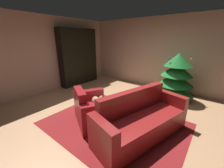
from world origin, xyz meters
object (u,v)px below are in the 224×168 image
object	(u,v)px
armchair_red	(93,110)
book_stack_on_table	(111,102)
decorated_tree	(176,77)
bottle_on_table	(103,101)
bookshelf_unit	(81,58)
couch_red	(141,121)
coffee_table	(110,105)

from	to	relation	value
armchair_red	book_stack_on_table	distance (m)	0.46
armchair_red	decorated_tree	world-z (taller)	decorated_tree
bottle_on_table	armchair_red	bearing A→B (deg)	-154.20
bottle_on_table	decorated_tree	bearing A→B (deg)	70.49
bookshelf_unit	couch_red	bearing A→B (deg)	-23.55
bookshelf_unit	coffee_table	xyz separation A→B (m)	(2.85, -1.59, -0.66)
book_stack_on_table	bottle_on_table	world-z (taller)	bottle_on_table
couch_red	coffee_table	world-z (taller)	couch_red
couch_red	decorated_tree	size ratio (longest dim) A/B	1.46
coffee_table	bottle_on_table	xyz separation A→B (m)	(-0.06, -0.16, 0.14)
bottle_on_table	decorated_tree	size ratio (longest dim) A/B	0.15
coffee_table	bottle_on_table	bearing A→B (deg)	-111.02
couch_red	decorated_tree	bearing A→B (deg)	89.57
armchair_red	bottle_on_table	world-z (taller)	armchair_red
coffee_table	decorated_tree	bearing A→B (deg)	70.59
decorated_tree	couch_red	bearing A→B (deg)	-90.43
bookshelf_unit	bottle_on_table	world-z (taller)	bookshelf_unit
bookshelf_unit	couch_red	world-z (taller)	bookshelf_unit
armchair_red	couch_red	bearing A→B (deg)	14.15
bookshelf_unit	armchair_red	xyz separation A→B (m)	(2.56, -1.86, -0.76)
couch_red	coffee_table	size ratio (longest dim) A/B	3.49
bookshelf_unit	decorated_tree	bearing A→B (deg)	10.71
couch_red	decorated_tree	distance (m)	2.32
armchair_red	bottle_on_table	bearing A→B (deg)	25.80
armchair_red	decorated_tree	bearing A→B (deg)	66.78
book_stack_on_table	decorated_tree	size ratio (longest dim) A/B	0.13
decorated_tree	coffee_table	bearing A→B (deg)	-109.41
armchair_red	couch_red	xyz separation A→B (m)	(1.08, 0.27, 0.00)
bookshelf_unit	book_stack_on_table	bearing A→B (deg)	-28.91
armchair_red	book_stack_on_table	bearing A→B (deg)	40.22
book_stack_on_table	bottle_on_table	bearing A→B (deg)	-119.11
armchair_red	coffee_table	size ratio (longest dim) A/B	1.94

